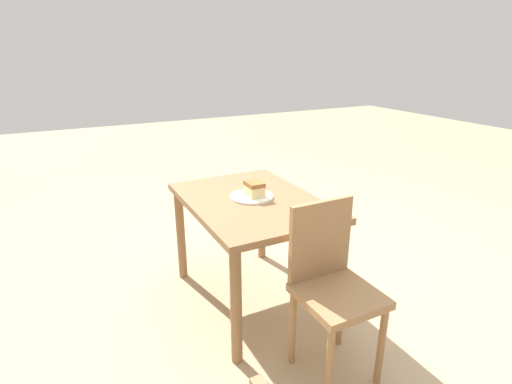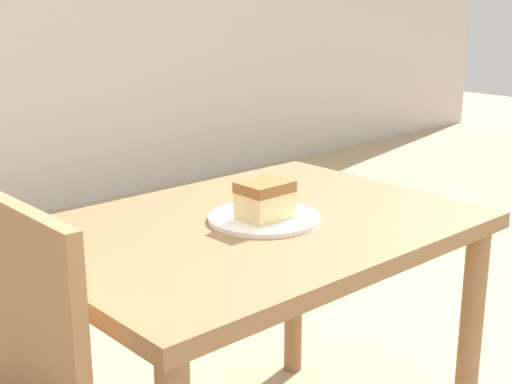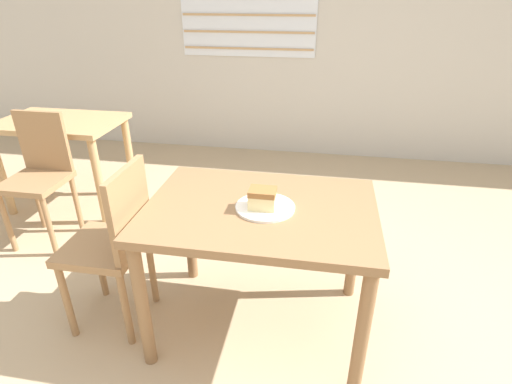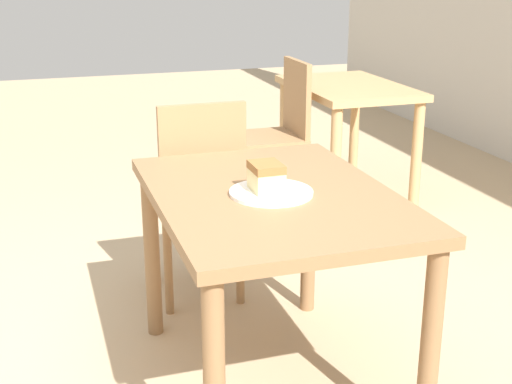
{
  "view_description": "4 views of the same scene",
  "coord_description": "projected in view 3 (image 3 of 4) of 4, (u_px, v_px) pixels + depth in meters",
  "views": [
    {
      "loc": [
        -2.11,
        1.45,
        1.58
      ],
      "look_at": [
        -0.1,
        0.42,
        0.76
      ],
      "focal_mm": 28.0,
      "sensor_mm": 36.0,
      "label": 1
    },
    {
      "loc": [
        -1.15,
        -0.77,
        1.24
      ],
      "look_at": [
        -0.07,
        0.42,
        0.79
      ],
      "focal_mm": 50.0,
      "sensor_mm": 36.0,
      "label": 2
    },
    {
      "loc": [
        0.19,
        -1.13,
        1.59
      ],
      "look_at": [
        -0.09,
        0.44,
        0.78
      ],
      "focal_mm": 28.0,
      "sensor_mm": 36.0,
      "label": 3
    },
    {
      "loc": [
        1.99,
        -0.29,
        1.44
      ],
      "look_at": [
        -0.04,
        0.37,
        0.73
      ],
      "focal_mm": 50.0,
      "sensor_mm": 36.0,
      "label": 4
    }
  ],
  "objects": [
    {
      "name": "wall_back",
      "position": [
        312.0,
        12.0,
        3.77
      ],
      "size": [
        10.0,
        0.1,
        2.8
      ],
      "color": "beige",
      "rests_on": "ground_plane"
    },
    {
      "name": "dining_table_near",
      "position": [
        260.0,
        226.0,
        1.86
      ],
      "size": [
        1.05,
        0.75,
        0.71
      ],
      "color": "olive",
      "rests_on": "ground_plane"
    },
    {
      "name": "dining_table_far",
      "position": [
        62.0,
        136.0,
        3.08
      ],
      "size": [
        0.9,
        0.6,
        0.71
      ],
      "color": "tan",
      "rests_on": "ground_plane"
    },
    {
      "name": "chair_near_window",
      "position": [
        114.0,
        242.0,
        1.94
      ],
      "size": [
        0.37,
        0.37,
        0.89
      ],
      "rotation": [
        0.0,
        0.0,
        -1.57
      ],
      "color": "#9E754C",
      "rests_on": "ground_plane"
    },
    {
      "name": "chair_far_corner",
      "position": [
        40.0,
        173.0,
        2.67
      ],
      "size": [
        0.37,
        0.37,
        0.89
      ],
      "rotation": [
        0.0,
        0.0,
        -0.0
      ],
      "color": "#9E754C",
      "rests_on": "ground_plane"
    },
    {
      "name": "plate",
      "position": [
        265.0,
        207.0,
        1.79
      ],
      "size": [
        0.27,
        0.27,
        0.01
      ],
      "color": "white",
      "rests_on": "dining_table_near"
    },
    {
      "name": "cake_slice",
      "position": [
        262.0,
        198.0,
        1.76
      ],
      "size": [
        0.12,
        0.1,
        0.09
      ],
      "color": "beige",
      "rests_on": "plate"
    }
  ]
}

